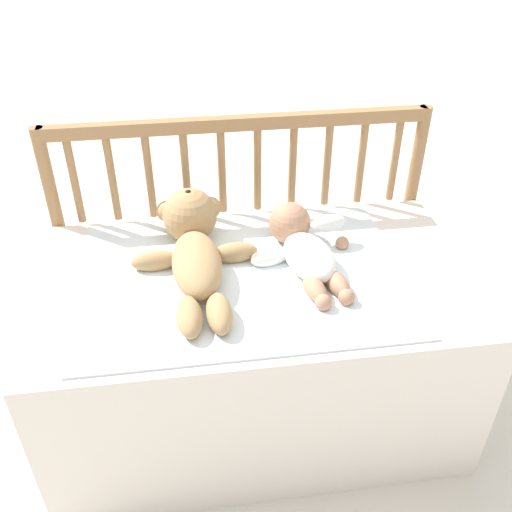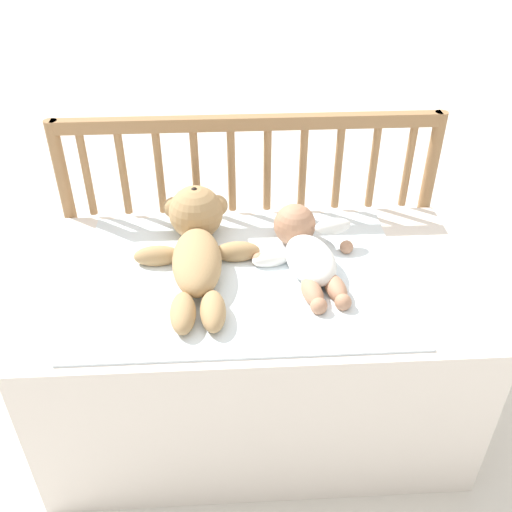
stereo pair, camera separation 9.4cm
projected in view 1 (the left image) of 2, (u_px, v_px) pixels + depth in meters
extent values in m
plane|color=silver|center=(256.00, 406.00, 1.69)|extent=(12.00, 12.00, 0.00)
cube|color=white|center=(256.00, 347.00, 1.55)|extent=(1.08, 0.61, 0.49)
cylinder|color=#997047|center=(65.00, 252.00, 1.67)|extent=(0.04, 0.04, 0.77)
cylinder|color=#997047|center=(405.00, 225.00, 1.79)|extent=(0.04, 0.04, 0.77)
cube|color=#997047|center=(239.00, 123.00, 1.52)|extent=(1.04, 0.03, 0.04)
cylinder|color=#997047|center=(75.00, 182.00, 1.55)|extent=(0.02, 0.02, 0.25)
cylinder|color=#997047|center=(112.00, 179.00, 1.56)|extent=(0.02, 0.02, 0.25)
cylinder|color=#997047|center=(149.00, 177.00, 1.57)|extent=(0.02, 0.02, 0.25)
cylinder|color=#997047|center=(186.00, 175.00, 1.58)|extent=(0.02, 0.02, 0.25)
cylinder|color=#997047|center=(222.00, 172.00, 1.59)|extent=(0.02, 0.02, 0.25)
cylinder|color=#997047|center=(257.00, 170.00, 1.60)|extent=(0.02, 0.02, 0.25)
cylinder|color=#997047|center=(292.00, 168.00, 1.62)|extent=(0.02, 0.02, 0.25)
cylinder|color=#997047|center=(327.00, 165.00, 1.63)|extent=(0.02, 0.02, 0.25)
cylinder|color=#997047|center=(361.00, 163.00, 1.64)|extent=(0.02, 0.02, 0.25)
cylinder|color=#997047|center=(395.00, 161.00, 1.65)|extent=(0.02, 0.02, 0.25)
cube|color=white|center=(242.00, 276.00, 1.40)|extent=(0.79, 0.56, 0.01)
ellipsoid|color=tan|center=(197.00, 264.00, 1.37)|extent=(0.13, 0.26, 0.09)
sphere|color=tan|center=(190.00, 215.00, 1.50)|extent=(0.14, 0.14, 0.14)
sphere|color=tan|center=(189.00, 202.00, 1.48)|extent=(0.06, 0.06, 0.06)
sphere|color=black|center=(188.00, 194.00, 1.47)|extent=(0.02, 0.02, 0.02)
sphere|color=tan|center=(167.00, 211.00, 1.51)|extent=(0.06, 0.06, 0.06)
sphere|color=tan|center=(211.00, 207.00, 1.53)|extent=(0.06, 0.06, 0.06)
ellipsoid|color=tan|center=(155.00, 261.00, 1.42)|extent=(0.12, 0.06, 0.05)
ellipsoid|color=tan|center=(235.00, 253.00, 1.44)|extent=(0.12, 0.06, 0.05)
ellipsoid|color=tan|center=(189.00, 317.00, 1.24)|extent=(0.06, 0.13, 0.06)
ellipsoid|color=tan|center=(219.00, 313.00, 1.25)|extent=(0.06, 0.13, 0.06)
ellipsoid|color=white|center=(309.00, 257.00, 1.41)|extent=(0.15, 0.21, 0.08)
sphere|color=tan|center=(290.00, 223.00, 1.50)|extent=(0.11, 0.11, 0.11)
ellipsoid|color=white|center=(269.00, 258.00, 1.43)|extent=(0.10, 0.06, 0.04)
ellipsoid|color=white|center=(328.00, 223.00, 1.48)|extent=(0.10, 0.06, 0.04)
sphere|color=tan|center=(258.00, 259.00, 1.43)|extent=(0.04, 0.04, 0.04)
sphere|color=tan|center=(342.00, 243.00, 1.49)|extent=(0.04, 0.04, 0.04)
ellipsoid|color=tan|center=(315.00, 289.00, 1.33)|extent=(0.06, 0.10, 0.05)
ellipsoid|color=tan|center=(337.00, 284.00, 1.34)|extent=(0.06, 0.10, 0.05)
sphere|color=tan|center=(323.00, 302.00, 1.29)|extent=(0.04, 0.04, 0.04)
sphere|color=tan|center=(346.00, 297.00, 1.31)|extent=(0.04, 0.04, 0.04)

